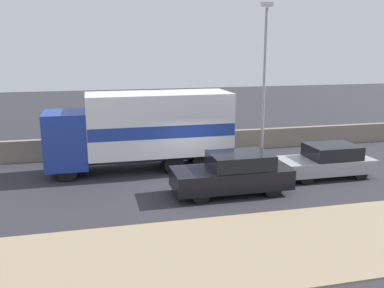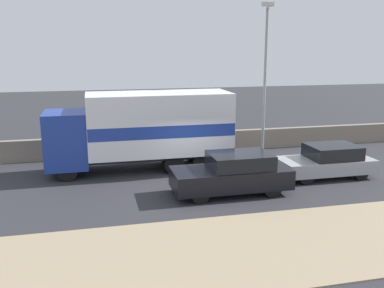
# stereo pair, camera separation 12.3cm
# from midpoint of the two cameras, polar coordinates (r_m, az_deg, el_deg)

# --- Properties ---
(ground_plane) EXTENTS (80.00, 80.00, 0.00)m
(ground_plane) POSITION_cam_midpoint_polar(r_m,az_deg,el_deg) (17.06, 1.46, -5.90)
(ground_plane) COLOR #2D2D33
(dirt_shoulder_foreground) EXTENTS (60.00, 4.56, 0.04)m
(dirt_shoulder_foreground) POSITION_cam_midpoint_polar(r_m,az_deg,el_deg) (12.39, 7.89, -13.51)
(dirt_shoulder_foreground) COLOR #9E896B
(dirt_shoulder_foreground) RESTS_ON ground_plane
(stone_wall_backdrop) EXTENTS (60.00, 0.35, 1.07)m
(stone_wall_backdrop) POSITION_cam_midpoint_polar(r_m,az_deg,el_deg) (22.36, -2.31, 0.10)
(stone_wall_backdrop) COLOR gray
(stone_wall_backdrop) RESTS_ON ground_plane
(street_lamp) EXTENTS (0.56, 0.28, 7.59)m
(street_lamp) POSITION_cam_midpoint_polar(r_m,az_deg,el_deg) (22.22, 9.91, 9.80)
(street_lamp) COLOR gray
(street_lamp) RESTS_ON ground_plane
(box_truck) EXTENTS (8.13, 2.47, 3.49)m
(box_truck) POSITION_cam_midpoint_polar(r_m,az_deg,el_deg) (19.20, -6.01, 2.17)
(box_truck) COLOR navy
(box_truck) RESTS_ON ground_plane
(car_hatchback) EXTENTS (4.46, 1.83, 1.55)m
(car_hatchback) POSITION_cam_midpoint_polar(r_m,az_deg,el_deg) (16.34, 5.69, -3.95)
(car_hatchback) COLOR black
(car_hatchback) RESTS_ON ground_plane
(car_sedan_second) EXTENTS (4.03, 1.77, 1.39)m
(car_sedan_second) POSITION_cam_midpoint_polar(r_m,az_deg,el_deg) (19.22, 17.74, -2.19)
(car_sedan_second) COLOR #9E9EA3
(car_sedan_second) RESTS_ON ground_plane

